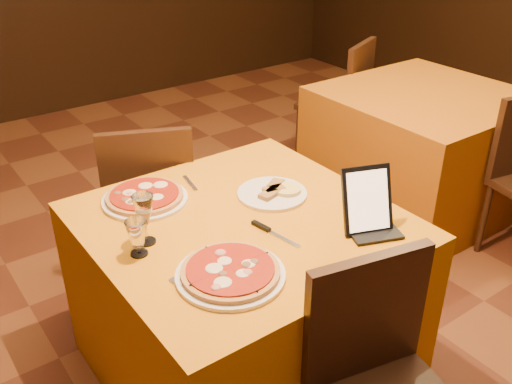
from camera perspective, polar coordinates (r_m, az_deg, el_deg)
floor at (r=2.88m, az=5.91°, el=-11.96°), size 6.00×7.00×0.01m
main_table at (r=2.36m, az=-1.29°, el=-10.56°), size 1.10×1.10×0.75m
side_table at (r=3.74m, az=16.09°, el=4.04°), size 1.10×1.10×0.75m
chair_main_far at (r=2.90m, az=-10.52°, el=-0.90°), size 0.57×0.57×0.91m
chair_side_far at (r=4.22m, az=7.68°, el=8.87°), size 0.57×0.57×0.91m
pizza_near at (r=1.84m, az=-2.58°, el=-8.08°), size 0.36×0.36×0.03m
pizza_far at (r=2.29m, az=-11.06°, el=-0.56°), size 0.34×0.34×0.03m
cutlet_dish at (r=2.29m, az=1.62°, el=-0.04°), size 0.28×0.28×0.03m
wine_glass at (r=1.99m, az=-11.08°, el=-2.68°), size 0.09×0.09×0.19m
water_glass at (r=1.95m, az=-11.77°, el=-4.53°), size 0.07×0.07×0.13m
tablet at (r=2.06m, az=11.05°, el=-0.75°), size 0.21×0.16×0.23m
knife at (r=2.04m, az=2.24°, el=-4.44°), size 0.05×0.20×0.01m
fork_near at (r=1.80m, az=-6.92°, el=-9.68°), size 0.05×0.16×0.01m
fork_far at (r=2.40m, az=-6.60°, el=0.88°), size 0.04×0.15×0.01m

